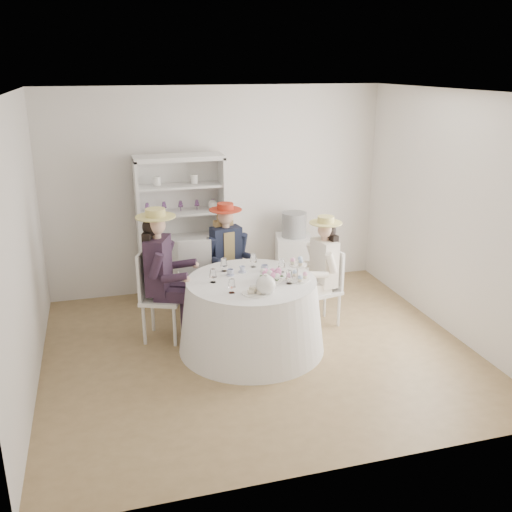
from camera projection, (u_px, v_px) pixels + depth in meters
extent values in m
plane|color=olive|center=(258.00, 350.00, 6.18)|extent=(4.50, 4.50, 0.00)
plane|color=white|center=(259.00, 92.00, 5.32)|extent=(4.50, 4.50, 0.00)
plane|color=silver|center=(217.00, 191.00, 7.57)|extent=(4.50, 0.00, 4.50)
plane|color=silver|center=(339.00, 309.00, 3.92)|extent=(4.50, 0.00, 4.50)
plane|color=silver|center=(21.00, 250.00, 5.17)|extent=(0.00, 4.50, 4.50)
plane|color=silver|center=(453.00, 216.00, 6.33)|extent=(0.00, 4.50, 4.50)
cone|color=white|center=(251.00, 315.00, 6.13)|extent=(1.58, 1.58, 0.77)
cylinder|color=white|center=(251.00, 281.00, 6.00)|extent=(1.38, 1.38, 0.02)
cube|color=silver|center=(183.00, 267.00, 7.48)|extent=(1.18, 0.65, 0.83)
cube|color=silver|center=(178.00, 195.00, 7.35)|extent=(1.09, 0.28, 1.02)
cube|color=silver|center=(178.00, 157.00, 7.02)|extent=(1.18, 0.65, 0.06)
cube|color=silver|center=(137.00, 201.00, 7.04)|extent=(0.13, 0.42, 1.02)
cube|color=silver|center=(222.00, 195.00, 7.32)|extent=(0.13, 0.42, 1.02)
cube|color=silver|center=(181.00, 212.00, 7.24)|extent=(1.09, 0.59, 0.03)
cube|color=silver|center=(180.00, 186.00, 7.13)|extent=(1.09, 0.59, 0.03)
sphere|color=white|center=(213.00, 205.00, 7.32)|extent=(0.13, 0.13, 0.13)
cube|color=silver|center=(293.00, 262.00, 7.84)|extent=(0.56, 0.56, 0.73)
cylinder|color=black|center=(294.00, 225.00, 7.67)|extent=(0.40, 0.40, 0.33)
cube|color=silver|center=(162.00, 299.00, 6.31)|extent=(0.56, 0.56, 0.04)
cylinder|color=silver|center=(175.00, 326.00, 6.21)|extent=(0.04, 0.04, 0.47)
cylinder|color=silver|center=(182.00, 313.00, 6.53)|extent=(0.04, 0.04, 0.47)
cylinder|color=silver|center=(144.00, 325.00, 6.25)|extent=(0.04, 0.04, 0.47)
cylinder|color=silver|center=(153.00, 312.00, 6.57)|extent=(0.04, 0.04, 0.47)
cube|color=silver|center=(144.00, 274.00, 6.24)|extent=(0.18, 0.39, 0.53)
cube|color=black|center=(158.00, 265.00, 6.19)|extent=(0.34, 0.44, 0.62)
cube|color=black|center=(171.00, 295.00, 6.18)|extent=(0.39, 0.26, 0.13)
cylinder|color=black|center=(186.00, 323.00, 6.27)|extent=(0.11, 0.11, 0.49)
cylinder|color=black|center=(156.00, 266.00, 5.95)|extent=(0.21, 0.16, 0.29)
cube|color=black|center=(175.00, 289.00, 6.36)|extent=(0.39, 0.26, 0.13)
cylinder|color=black|center=(189.00, 316.00, 6.45)|extent=(0.11, 0.11, 0.49)
cylinder|color=black|center=(167.00, 252.00, 6.37)|extent=(0.21, 0.16, 0.29)
cylinder|color=#D8A889|center=(157.00, 236.00, 6.08)|extent=(0.10, 0.10, 0.09)
sphere|color=#D8A889|center=(156.00, 225.00, 6.04)|extent=(0.20, 0.20, 0.20)
sphere|color=black|center=(152.00, 227.00, 6.05)|extent=(0.20, 0.20, 0.20)
cube|color=black|center=(150.00, 249.00, 6.14)|extent=(0.17, 0.27, 0.41)
cylinder|color=#CFBF65|center=(155.00, 217.00, 6.01)|extent=(0.43, 0.43, 0.01)
cylinder|color=#CFBF65|center=(155.00, 213.00, 6.00)|extent=(0.21, 0.21, 0.09)
cube|color=silver|center=(227.00, 278.00, 7.03)|extent=(0.45, 0.45, 0.04)
cylinder|color=silver|center=(221.00, 302.00, 6.90)|extent=(0.04, 0.04, 0.43)
cylinder|color=silver|center=(244.00, 297.00, 7.03)|extent=(0.04, 0.04, 0.43)
cylinder|color=silver|center=(211.00, 293.00, 7.17)|extent=(0.04, 0.04, 0.43)
cylinder|color=silver|center=(234.00, 289.00, 7.30)|extent=(0.04, 0.04, 0.43)
cube|color=silver|center=(221.00, 254.00, 7.09)|extent=(0.37, 0.09, 0.49)
cube|color=#191F33|center=(226.00, 250.00, 6.93)|extent=(0.38, 0.25, 0.57)
cube|color=tan|center=(226.00, 250.00, 6.93)|extent=(0.17, 0.24, 0.49)
cube|color=#191F33|center=(224.00, 276.00, 6.87)|extent=(0.18, 0.35, 0.12)
cylinder|color=#191F33|center=(229.00, 303.00, 6.84)|extent=(0.10, 0.10, 0.45)
cylinder|color=#191F33|center=(212.00, 247.00, 6.79)|extent=(0.12, 0.18, 0.27)
cube|color=#191F33|center=(238.00, 274.00, 6.94)|extent=(0.18, 0.35, 0.12)
cylinder|color=#191F33|center=(242.00, 300.00, 6.92)|extent=(0.10, 0.10, 0.45)
cylinder|color=#191F33|center=(243.00, 243.00, 6.96)|extent=(0.12, 0.18, 0.27)
cylinder|color=#D8A889|center=(226.00, 226.00, 6.83)|extent=(0.09, 0.09, 0.08)
sphere|color=#D8A889|center=(226.00, 217.00, 6.80)|extent=(0.19, 0.19, 0.19)
sphere|color=tan|center=(224.00, 217.00, 6.84)|extent=(0.19, 0.19, 0.19)
cube|color=tan|center=(223.00, 235.00, 6.94)|extent=(0.25, 0.12, 0.37)
cylinder|color=#B7311B|center=(225.00, 210.00, 6.77)|extent=(0.39, 0.39, 0.01)
cylinder|color=#B7311B|center=(225.00, 207.00, 6.76)|extent=(0.20, 0.20, 0.08)
cube|color=silver|center=(322.00, 291.00, 6.69)|extent=(0.44, 0.44, 0.04)
cylinder|color=silver|center=(304.00, 305.00, 6.82)|extent=(0.03, 0.03, 0.41)
cylinder|color=silver|center=(317.00, 315.00, 6.56)|extent=(0.03, 0.03, 0.41)
cylinder|color=silver|center=(325.00, 301.00, 6.95)|extent=(0.03, 0.03, 0.41)
cylinder|color=silver|center=(339.00, 310.00, 6.69)|extent=(0.03, 0.03, 0.41)
cube|color=silver|center=(335.00, 268.00, 6.68)|extent=(0.10, 0.35, 0.47)
cube|color=#F0E5D0|center=(324.00, 263.00, 6.58)|extent=(0.25, 0.37, 0.54)
cube|color=#F0E5D0|center=(310.00, 284.00, 6.69)|extent=(0.34, 0.18, 0.11)
cylinder|color=#F0E5D0|center=(300.00, 308.00, 6.72)|extent=(0.09, 0.09, 0.43)
cylinder|color=#F0E5D0|center=(312.00, 253.00, 6.71)|extent=(0.18, 0.11, 0.26)
cube|color=#F0E5D0|center=(318.00, 289.00, 6.54)|extent=(0.34, 0.18, 0.11)
cylinder|color=#F0E5D0|center=(307.00, 313.00, 6.58)|extent=(0.09, 0.09, 0.43)
cylinder|color=#F0E5D0|center=(331.00, 263.00, 6.38)|extent=(0.18, 0.11, 0.26)
cylinder|color=#D8A889|center=(325.00, 239.00, 6.49)|extent=(0.08, 0.08, 0.08)
sphere|color=#D8A889|center=(325.00, 230.00, 6.46)|extent=(0.18, 0.18, 0.18)
sphere|color=black|center=(328.00, 231.00, 6.48)|extent=(0.18, 0.18, 0.18)
cube|color=black|center=(330.00, 249.00, 6.56)|extent=(0.12, 0.24, 0.36)
cylinder|color=#CFBF65|center=(326.00, 223.00, 6.43)|extent=(0.38, 0.38, 0.01)
cylinder|color=#CFBF65|center=(326.00, 220.00, 6.42)|extent=(0.19, 0.19, 0.08)
cube|color=silver|center=(195.00, 278.00, 6.99)|extent=(0.46, 0.46, 0.04)
cylinder|color=silver|center=(208.00, 290.00, 7.24)|extent=(0.04, 0.04, 0.45)
cylinder|color=silver|center=(182.00, 291.00, 7.19)|extent=(0.04, 0.04, 0.45)
cylinder|color=silver|center=(210.00, 300.00, 6.93)|extent=(0.04, 0.04, 0.45)
cylinder|color=silver|center=(183.00, 301.00, 6.88)|extent=(0.04, 0.04, 0.45)
cube|color=silver|center=(195.00, 261.00, 6.73)|extent=(0.39, 0.08, 0.51)
imported|color=white|center=(230.00, 273.00, 6.12)|extent=(0.08, 0.08, 0.06)
imported|color=white|center=(242.00, 270.00, 6.21)|extent=(0.08, 0.08, 0.06)
imported|color=white|center=(265.00, 269.00, 6.23)|extent=(0.11, 0.11, 0.06)
imported|color=white|center=(272.00, 275.00, 6.05)|extent=(0.22, 0.22, 0.05)
sphere|color=pink|center=(277.00, 273.00, 5.95)|extent=(0.07, 0.07, 0.07)
sphere|color=white|center=(275.00, 272.00, 5.97)|extent=(0.07, 0.07, 0.07)
sphere|color=pink|center=(272.00, 272.00, 5.98)|extent=(0.07, 0.07, 0.07)
sphere|color=white|center=(269.00, 272.00, 5.98)|extent=(0.07, 0.07, 0.07)
sphere|color=pink|center=(267.00, 273.00, 5.96)|extent=(0.07, 0.07, 0.07)
sphere|color=white|center=(266.00, 274.00, 5.93)|extent=(0.07, 0.07, 0.07)
sphere|color=pink|center=(267.00, 275.00, 5.90)|extent=(0.07, 0.07, 0.07)
sphere|color=white|center=(269.00, 275.00, 5.88)|extent=(0.07, 0.07, 0.07)
sphere|color=pink|center=(273.00, 276.00, 5.88)|extent=(0.07, 0.07, 0.07)
sphere|color=white|center=(275.00, 275.00, 5.89)|extent=(0.07, 0.07, 0.07)
sphere|color=pink|center=(277.00, 274.00, 5.92)|extent=(0.07, 0.07, 0.07)
sphere|color=white|center=(266.00, 285.00, 5.62)|extent=(0.20, 0.20, 0.20)
cylinder|color=white|center=(278.00, 283.00, 5.65)|extent=(0.12, 0.03, 0.10)
cylinder|color=white|center=(266.00, 275.00, 5.59)|extent=(0.04, 0.04, 0.02)
cylinder|color=white|center=(255.00, 293.00, 5.65)|extent=(0.26, 0.26, 0.01)
cube|color=beige|center=(251.00, 292.00, 5.61)|extent=(0.06, 0.04, 0.03)
cube|color=beige|center=(255.00, 289.00, 5.64)|extent=(0.07, 0.05, 0.03)
cube|color=beige|center=(260.00, 289.00, 5.67)|extent=(0.07, 0.07, 0.03)
cube|color=beige|center=(252.00, 288.00, 5.67)|extent=(0.07, 0.07, 0.03)
cube|color=beige|center=(259.00, 292.00, 5.61)|extent=(0.07, 0.07, 0.03)
cylinder|color=white|center=(297.00, 279.00, 5.99)|extent=(0.25, 0.25, 0.01)
cylinder|color=white|center=(298.00, 272.00, 5.97)|extent=(0.02, 0.02, 0.17)
cylinder|color=white|center=(298.00, 265.00, 5.94)|extent=(0.19, 0.19, 0.01)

